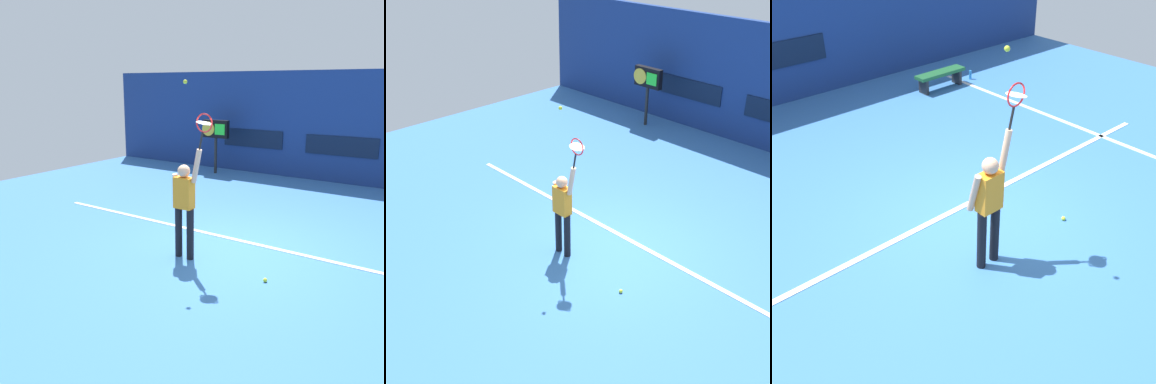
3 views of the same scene
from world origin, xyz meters
TOP-DOWN VIEW (x-y plane):
  - ground_plane at (0.00, 0.00)m, footprint 18.00×18.00m
  - back_wall at (0.00, 6.80)m, footprint 18.00×0.20m
  - sponsor_banner_center at (0.00, 6.68)m, footprint 2.20×0.03m
  - sponsor_banner_portside at (-3.00, 6.68)m, footprint 2.20×0.03m
  - court_baseline at (0.00, 0.50)m, footprint 10.00×0.10m
  - tennis_player at (-0.58, -0.77)m, footprint 0.61×0.31m
  - tennis_racket at (-0.18, -0.78)m, footprint 0.37×0.27m
  - tennis_ball at (-0.48, -0.88)m, footprint 0.07×0.07m
  - scoreboard_clock at (-3.97, 5.83)m, footprint 0.96×0.20m
  - spare_ball at (1.04, -0.86)m, footprint 0.07×0.07m

SIDE VIEW (x-z plane):
  - ground_plane at x=0.00m, z-range 0.00..0.00m
  - court_baseline at x=0.00m, z-range 0.00..0.01m
  - spare_ball at x=1.04m, z-range 0.00..0.07m
  - tennis_player at x=-0.58m, z-range 0.02..2.00m
  - sponsor_banner_center at x=0.00m, z-range 0.86..1.46m
  - sponsor_banner_portside at x=-3.00m, z-range 0.89..1.49m
  - scoreboard_clock at x=-3.97m, z-range 0.52..2.35m
  - back_wall at x=0.00m, z-range 0.00..3.43m
  - tennis_racket at x=-0.18m, z-range 2.07..2.69m
  - tennis_ball at x=-0.48m, z-range 3.02..3.09m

